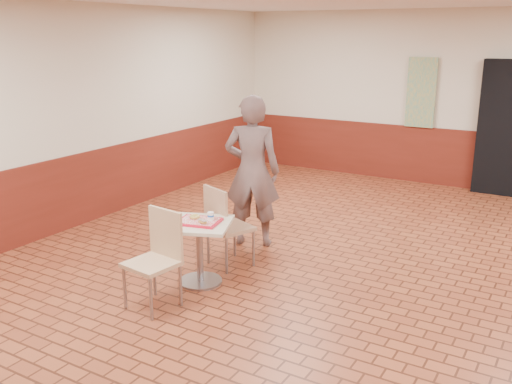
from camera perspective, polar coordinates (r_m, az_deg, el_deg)
The scene contains 11 objects.
room_shell at distance 5.59m, azimuth 8.82°, elevation 4.11°, with size 8.01×10.01×3.01m.
wainscot_band at distance 5.86m, azimuth 8.41°, elevation -5.50°, with size 8.00×10.00×1.00m.
promo_poster at distance 10.41m, azimuth 16.18°, elevation 9.52°, with size 0.50×0.03×1.20m, color gray.
main_table at distance 6.08m, azimuth -5.68°, elevation -5.04°, with size 0.64×0.64×0.68m.
chair_main_front at distance 5.63m, azimuth -9.83°, elevation -6.09°, with size 0.50×0.50×0.96m.
chair_main_back at distance 6.46m, azimuth -3.16°, elevation -3.06°, with size 0.57×0.57×0.95m.
customer at distance 7.05m, azimuth -0.37°, elevation 2.09°, with size 0.69×0.45×1.89m, color #6A5452.
serving_tray at distance 6.00m, azimuth -5.74°, elevation -2.94°, with size 0.43×0.34×0.03m.
ring_donut at distance 6.06m, azimuth -6.15°, elevation -2.47°, with size 0.11×0.11×0.03m, color gold.
long_john_donut at distance 5.89m, azimuth -5.38°, elevation -2.97°, with size 0.14×0.10×0.04m.
paper_cup at distance 5.98m, azimuth -4.55°, elevation -2.41°, with size 0.07×0.07×0.09m.
Camera 1 is at (2.03, -5.09, 2.60)m, focal length 40.00 mm.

